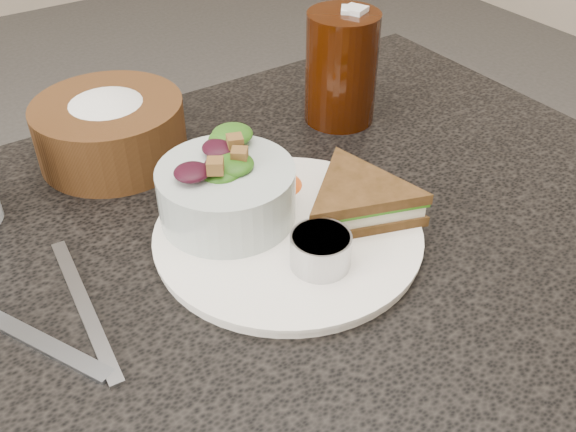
% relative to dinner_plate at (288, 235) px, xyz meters
% --- Properties ---
extents(dinner_plate, '(0.27, 0.27, 0.01)m').
position_rel_dinner_plate_xyz_m(dinner_plate, '(0.00, 0.00, 0.00)').
color(dinner_plate, white).
rests_on(dinner_plate, dining_table).
extents(sandwich, '(0.19, 0.19, 0.04)m').
position_rel_dinner_plate_xyz_m(sandwich, '(0.07, -0.02, 0.03)').
color(sandwich, '#55361A').
rests_on(sandwich, dinner_plate).
extents(salad_bowl, '(0.17, 0.17, 0.08)m').
position_rel_dinner_plate_xyz_m(salad_bowl, '(-0.04, 0.05, 0.05)').
color(salad_bowl, '#AFBCB7').
rests_on(salad_bowl, dinner_plate).
extents(dressing_ramekin, '(0.07, 0.07, 0.03)m').
position_rel_dinner_plate_xyz_m(dressing_ramekin, '(-0.00, -0.06, 0.02)').
color(dressing_ramekin, '#ACADB0').
rests_on(dressing_ramekin, dinner_plate).
extents(orange_wedge, '(0.07, 0.07, 0.03)m').
position_rel_dinner_plate_xyz_m(orange_wedge, '(0.03, 0.07, 0.02)').
color(orange_wedge, '#F05614').
rests_on(orange_wedge, dinner_plate).
extents(fork, '(0.09, 0.15, 0.00)m').
position_rel_dinner_plate_xyz_m(fork, '(-0.25, 0.00, -0.00)').
color(fork, '#8E939C').
rests_on(fork, dining_table).
extents(knife, '(0.03, 0.20, 0.00)m').
position_rel_dinner_plate_xyz_m(knife, '(-0.21, 0.02, -0.00)').
color(knife, '#9E9FA5').
rests_on(knife, dining_table).
extents(bread_basket, '(0.23, 0.23, 0.10)m').
position_rel_dinner_plate_xyz_m(bread_basket, '(-0.09, 0.25, 0.04)').
color(bread_basket, '#4C2D17').
rests_on(bread_basket, dining_table).
extents(cola_glass, '(0.09, 0.09, 0.15)m').
position_rel_dinner_plate_xyz_m(cola_glass, '(0.20, 0.17, 0.07)').
color(cola_glass, black).
rests_on(cola_glass, dining_table).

